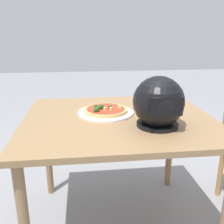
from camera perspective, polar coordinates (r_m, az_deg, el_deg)
The scene contains 5 objects.
ground_plane at distance 1.86m, azimuth 1.30°, elevation -23.99°, with size 14.00×14.00×0.00m, color gray.
dining_table at distance 1.50m, azimuth 1.47°, elevation -4.29°, with size 1.09×0.95×0.76m.
pizza_plate at distance 1.53m, azimuth -1.44°, elevation -0.14°, with size 0.34×0.34×0.01m, color white.
pizza at distance 1.52m, azimuth -1.56°, elevation 0.49°, with size 0.26×0.26×0.05m.
motorcycle_helmet at distance 1.31m, azimuth 10.52°, elevation 2.03°, with size 0.27×0.27×0.27m.
Camera 1 is at (0.21, 1.38, 1.24)m, focal length 40.27 mm.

